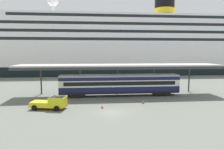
# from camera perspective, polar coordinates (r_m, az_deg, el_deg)

# --- Properties ---
(ground_plane) EXTENTS (400.00, 400.00, 0.00)m
(ground_plane) POSITION_cam_1_polar(r_m,az_deg,el_deg) (28.98, -0.09, -10.49)
(ground_plane) COLOR #5F645B
(cruise_ship) EXTENTS (129.65, 22.61, 30.70)m
(cruise_ship) POSITION_cam_1_polar(r_m,az_deg,el_deg) (84.73, 9.40, 7.57)
(cruise_ship) COLOR black
(cruise_ship) RESTS_ON ground
(platform_canopy) EXTENTS (38.48, 6.14, 6.02)m
(platform_canopy) POSITION_cam_1_polar(r_m,az_deg,el_deg) (39.18, 2.10, 2.44)
(platform_canopy) COLOR #BBBBBB
(platform_canopy) RESTS_ON ground
(train_carriage) EXTENTS (22.62, 2.81, 4.11)m
(train_carriage) POSITION_cam_1_polar(r_m,az_deg,el_deg) (39.13, 2.16, -2.67)
(train_carriage) COLOR black
(train_carriage) RESTS_ON ground
(service_truck) EXTENTS (5.51, 3.08, 2.02)m
(service_truck) POSITION_cam_1_polar(r_m,az_deg,el_deg) (31.53, -16.48, -7.52)
(service_truck) COLOR yellow
(service_truck) RESTS_ON ground
(traffic_cone_near) EXTENTS (0.36, 0.36, 0.66)m
(traffic_cone_near) POSITION_cam_1_polar(r_m,az_deg,el_deg) (34.04, 8.71, -7.48)
(traffic_cone_near) COLOR black
(traffic_cone_near) RESTS_ON ground
(traffic_cone_mid) EXTENTS (0.36, 0.36, 0.61)m
(traffic_cone_mid) POSITION_cam_1_polar(r_m,az_deg,el_deg) (30.95, -2.73, -8.83)
(traffic_cone_mid) COLOR black
(traffic_cone_mid) RESTS_ON ground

